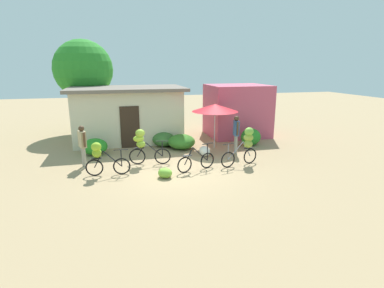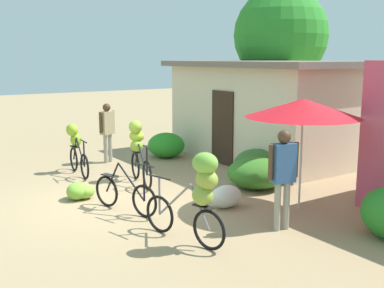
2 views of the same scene
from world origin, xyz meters
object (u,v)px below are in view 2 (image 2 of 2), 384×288
Objects in this scene: person_vendor at (283,169)px; person_bystander at (107,127)px; banana_pile_on_ground at (80,191)px; produce_sack at (226,196)px; building_low at (267,109)px; bicycle_leftmost at (76,146)px; bicycle_near_pile at (138,146)px; bicycle_center_loaded at (125,194)px; tree_behind_building at (281,36)px; bicycle_by_shop at (199,190)px; market_umbrella at (303,108)px.

person_bystander is (-6.44, -0.33, -0.05)m from person_vendor.
produce_sack reaches higher than banana_pile_on_ground.
building_low is 4.58m from person_bystander.
bicycle_near_pile reaches higher than bicycle_leftmost.
bicycle_leftmost is 4.52m from produce_sack.
person_vendor is (5.73, 1.49, 0.34)m from bicycle_leftmost.
bicycle_center_loaded is (1.85, -1.23, -0.49)m from bicycle_near_pile.
person_vendor is at bearing 37.75° from bicycle_center_loaded.
tree_behind_building is 9.94m from bicycle_center_loaded.
bicycle_center_loaded is 2.18m from bicycle_by_shop.
market_umbrella is (6.14, -5.35, -1.69)m from tree_behind_building.
bicycle_near_pile is 2.81m from produce_sack.
person_bystander reaches higher than produce_sack.
bicycle_leftmost reaches higher than produce_sack.
person_vendor reaches higher than banana_pile_on_ground.
bicycle_near_pile is at bearing -69.51° from tree_behind_building.
produce_sack is at bearing -125.60° from market_umbrella.
bicycle_leftmost is 5.93m from person_vendor.
market_umbrella reaches higher than produce_sack.
building_low reaches higher than banana_pile_on_ground.
bicycle_by_shop is 2.39× the size of produce_sack.
banana_pile_on_ground is 4.30m from person_vendor.
produce_sack is (-1.25, 1.50, -0.67)m from bicycle_by_shop.
market_umbrella is 1.29× the size of bicycle_by_shop.
produce_sack is 1.69m from person_vendor.
tree_behind_building is 7.28m from person_bystander.
tree_behind_building reaches higher than bicycle_center_loaded.
bicycle_by_shop reaches higher than produce_sack.
building_low is 3.56× the size of bicycle_near_pile.
market_umbrella is at bearing 25.23° from bicycle_near_pile.
tree_behind_building reaches higher than bicycle_near_pile.
bicycle_by_shop is (0.42, -2.65, -1.06)m from market_umbrella.
market_umbrella is at bearing 59.96° from bicycle_center_loaded.
building_low is 5.48m from bicycle_leftmost.
tree_behind_building is 9.87m from banana_pile_on_ground.
market_umbrella reaches higher than banana_pile_on_ground.
market_umbrella is 3.70m from bicycle_center_loaded.
person_bystander is at bearing -114.95° from building_low.
person_bystander is at bearing 160.47° from bicycle_center_loaded.
bicycle_near_pile is (-3.52, -1.66, -1.11)m from market_umbrella.
building_low is 3.69× the size of bicycle_leftmost.
bicycle_by_shop is 3.49m from banana_pile_on_ground.
bicycle_by_shop is at bearing -80.95° from market_umbrella.
market_umbrella reaches higher than bicycle_leftmost.
tree_behind_building is at bearing 136.45° from person_vendor.
bicycle_leftmost is (-1.21, -5.30, -0.70)m from building_low.
bicycle_by_shop is at bearing -11.14° from person_bystander.
building_low is 3.48× the size of bicycle_by_shop.
person_vendor is at bearing 7.65° from bicycle_near_pile.
bicycle_center_loaded is at bearing -115.98° from produce_sack.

